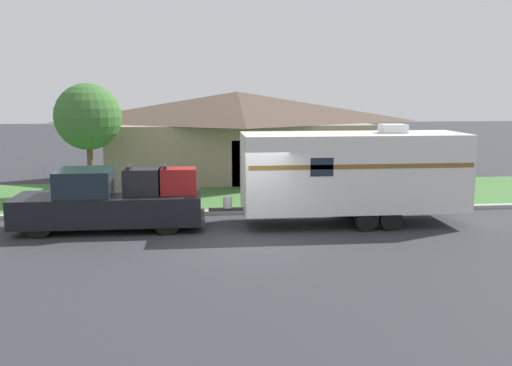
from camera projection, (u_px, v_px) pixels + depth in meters
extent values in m
plane|color=#2D2D33|center=(250.00, 242.00, 16.44)|extent=(120.00, 120.00, 0.00)
cube|color=#999993|center=(240.00, 212.00, 20.11)|extent=(80.00, 0.30, 0.14)
cube|color=#3D6B33|center=(233.00, 195.00, 23.70)|extent=(80.00, 7.00, 0.03)
cube|color=gray|center=(238.00, 149.00, 28.70)|extent=(12.20, 6.78, 2.74)
pyramid|color=#4C3D33|center=(237.00, 107.00, 28.36)|extent=(13.17, 7.32, 1.50)
cube|color=#4C3828|center=(243.00, 164.00, 25.46)|extent=(1.00, 0.06, 2.10)
cylinder|color=black|center=(38.00, 224.00, 16.82)|extent=(0.83, 0.28, 0.83)
cylinder|color=black|center=(52.00, 212.00, 18.40)|extent=(0.83, 0.28, 0.83)
cylinder|color=black|center=(167.00, 221.00, 17.20)|extent=(0.83, 0.28, 0.83)
cylinder|color=black|center=(169.00, 210.00, 18.78)|extent=(0.83, 0.28, 0.83)
cube|color=black|center=(68.00, 209.00, 17.64)|extent=(3.19, 1.97, 0.88)
cube|color=#19232D|center=(85.00, 182.00, 17.56)|extent=(1.66, 1.81, 0.80)
cube|color=black|center=(161.00, 207.00, 17.93)|extent=(2.50, 1.97, 0.88)
cube|color=#333333|center=(203.00, 216.00, 18.11)|extent=(0.12, 1.77, 0.20)
cube|color=black|center=(142.00, 181.00, 17.73)|extent=(1.15, 0.83, 0.80)
cube|color=black|center=(130.00, 166.00, 17.62)|extent=(0.10, 0.91, 0.08)
cube|color=maroon|center=(178.00, 181.00, 17.85)|extent=(1.15, 0.83, 0.80)
cube|color=black|center=(166.00, 166.00, 17.73)|extent=(0.10, 0.91, 0.08)
cylinder|color=black|center=(366.00, 220.00, 17.62)|extent=(0.71, 0.22, 0.71)
cylinder|color=black|center=(349.00, 207.00, 19.63)|extent=(0.71, 0.22, 0.71)
cylinder|color=black|center=(391.00, 219.00, 17.69)|extent=(0.71, 0.22, 0.71)
cylinder|color=black|center=(371.00, 206.00, 19.71)|extent=(0.71, 0.22, 0.71)
cube|color=silver|center=(353.00, 171.00, 18.38)|extent=(7.13, 2.33, 2.44)
cube|color=brown|center=(364.00, 167.00, 17.18)|extent=(6.98, 0.01, 0.14)
cube|color=#383838|center=(226.00, 209.00, 18.15)|extent=(1.10, 0.12, 0.10)
cylinder|color=silver|center=(228.00, 202.00, 18.12)|extent=(0.28, 0.28, 0.36)
cube|color=silver|center=(393.00, 129.00, 18.29)|extent=(0.80, 0.68, 0.28)
cube|color=#19232D|center=(322.00, 167.00, 17.05)|extent=(0.70, 0.01, 0.56)
cylinder|color=brown|center=(251.00, 195.00, 20.70)|extent=(0.09, 0.09, 1.09)
cube|color=silver|center=(251.00, 177.00, 20.60)|extent=(0.48, 0.20, 0.22)
cylinder|color=brown|center=(91.00, 169.00, 23.19)|extent=(0.24, 0.24, 2.26)
sphere|color=#38662D|center=(88.00, 117.00, 22.84)|extent=(2.68, 2.68, 2.68)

